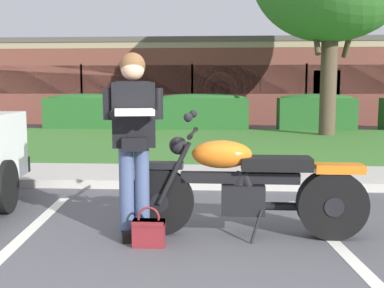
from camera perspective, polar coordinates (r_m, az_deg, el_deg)
ground_plane at (r=3.51m, az=5.84°, el=-16.35°), size 140.00×140.00×0.00m
curb_strip at (r=6.45m, az=4.75°, el=-5.06°), size 60.00×0.20×0.12m
concrete_walk at (r=7.29m, az=4.60°, el=-3.84°), size 60.00×1.50×0.08m
grass_lawn at (r=11.79m, az=4.19°, el=0.17°), size 60.00×7.59×0.06m
stall_stripe_1 at (r=3.85m, az=20.48°, el=-14.56°), size 0.49×4.39×0.01m
motorcycle at (r=4.35m, az=7.76°, el=-5.20°), size 2.24×0.82×1.18m
rider_person at (r=4.18m, az=-7.23°, el=1.62°), size 0.53×0.63×1.70m
handbag at (r=4.14m, az=-5.38°, el=-10.59°), size 0.28×0.13×0.36m
hedge_left at (r=16.32m, az=-12.33°, el=4.04°), size 3.15×0.90×1.24m
hedge_center_left at (r=15.71m, az=1.25°, el=4.10°), size 3.11×0.90×1.24m
hedge_center_right at (r=16.03m, az=15.09°, el=3.92°), size 2.52×0.90×1.24m
brick_building at (r=22.25m, az=0.70°, el=7.59°), size 25.90×8.66×3.41m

